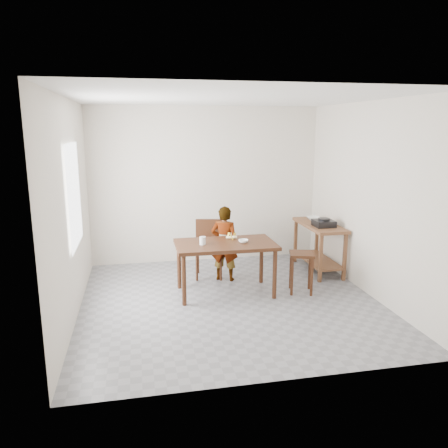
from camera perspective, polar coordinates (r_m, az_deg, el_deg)
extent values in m
cube|color=slate|center=(6.12, 0.75, -10.17)|extent=(4.00, 4.00, 0.04)
cube|color=white|center=(5.66, 0.84, 16.36)|extent=(4.00, 4.00, 0.04)
cube|color=silver|center=(7.70, -2.40, 5.10)|extent=(4.00, 0.04, 2.70)
cube|color=silver|center=(3.83, 7.20, -2.56)|extent=(4.00, 0.04, 2.70)
cube|color=silver|center=(5.67, -19.60, 1.72)|extent=(0.04, 4.00, 2.70)
cube|color=silver|center=(6.47, 18.60, 3.05)|extent=(0.04, 4.00, 2.70)
cube|color=white|center=(5.83, -18.96, 3.55)|extent=(0.02, 1.10, 1.30)
imported|color=white|center=(6.74, 0.06, -2.57)|extent=(0.51, 0.44, 1.17)
cylinder|color=white|center=(6.06, -2.81, -2.18)|extent=(0.11, 0.11, 0.11)
imported|color=white|center=(6.16, 2.54, -2.24)|extent=(0.18, 0.18, 0.04)
imported|color=white|center=(7.57, 11.62, 0.73)|extent=(0.25, 0.25, 0.06)
cube|color=black|center=(7.11, 12.90, 0.09)|extent=(0.31, 0.31, 0.10)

